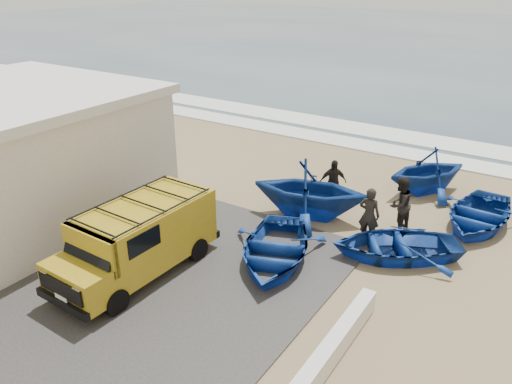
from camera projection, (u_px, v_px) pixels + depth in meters
The scene contains 15 objects.
ground at pixel (213, 252), 15.21m from camera, with size 160.00×160.00×0.00m, color #927B55.
slab at pixel (117, 262), 14.67m from camera, with size 12.00×10.00×0.05m, color #3F3C39.
ocean at pixel (506, 43), 58.07m from camera, with size 180.00×88.00×0.01m, color #385166.
surf_line at pixel (362, 145), 24.39m from camera, with size 180.00×1.60×0.06m, color white.
surf_wash at pixel (380, 132), 26.30m from camera, with size 180.00×2.20×0.04m, color white.
parapet at pixel (315, 372), 10.32m from camera, with size 0.35×6.00×0.55m, color silver.
van at pixel (139, 237), 13.79m from camera, with size 2.10×4.94×2.10m.
boat_near_left at pixel (274, 249), 14.58m from camera, with size 2.88×4.03×0.84m, color #133C96.
boat_near_right at pixel (395, 245), 14.86m from camera, with size 2.71×3.79×0.78m, color #133C96.
boat_mid_left at pixel (310, 189), 17.02m from camera, with size 3.39×3.93×2.07m, color #133C96.
boat_mid_right at pixel (478, 215), 16.63m from camera, with size 2.80×3.92×0.81m, color #133C96.
boat_far_left at pixel (428, 170), 18.98m from camera, with size 2.93×3.39×1.79m, color #133C96.
fisherman_front at pixel (369, 215), 15.51m from camera, with size 0.66×0.44×1.82m, color black.
fisherman_middle at pixel (400, 204), 16.16m from camera, with size 0.91×0.71×1.87m, color black.
fisherman_back at pixel (333, 182), 18.05m from camera, with size 0.99×0.41×1.70m, color black.
Camera 1 is at (8.26, -10.29, 7.91)m, focal length 35.00 mm.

